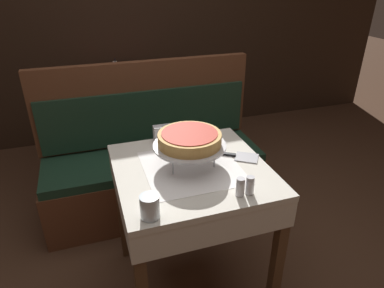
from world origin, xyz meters
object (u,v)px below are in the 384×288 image
at_px(napkin_holder, 163,133).
at_px(deep_dish_pizza, 190,138).
at_px(booth_bench, 154,169).
at_px(salt_shaker, 240,187).
at_px(pizza_pan_stand, 190,146).
at_px(dining_table_front, 192,186).
at_px(water_glass_near, 150,207).
at_px(pepper_shaker, 250,185).
at_px(condiment_caddy, 116,73).
at_px(pizza_server, 236,156).
at_px(dining_table_rear, 126,89).

bearing_deg(napkin_holder, deep_dish_pizza, -77.31).
bearing_deg(booth_bench, salt_shaker, -81.29).
xyz_separation_m(booth_bench, pizza_pan_stand, (0.04, -0.75, 0.56)).
xyz_separation_m(salt_shaker, napkin_holder, (-0.19, 0.60, 0.00)).
height_order(dining_table_front, pizza_pan_stand, pizza_pan_stand).
height_order(dining_table_front, water_glass_near, water_glass_near).
bearing_deg(pepper_shaker, condiment_caddy, 99.86).
bearing_deg(deep_dish_pizza, napkin_holder, 102.69).
xyz_separation_m(booth_bench, pepper_shaker, (0.21, -1.06, 0.50)).
bearing_deg(condiment_caddy, water_glass_near, -93.26).
xyz_separation_m(deep_dish_pizza, water_glass_near, (-0.27, -0.33, -0.09)).
distance_m(pizza_server, napkin_holder, 0.42).
relative_size(booth_bench, pizza_pan_stand, 4.39).
distance_m(dining_table_rear, salt_shaker, 1.88).
xyz_separation_m(dining_table_rear, water_glass_near, (-0.17, -1.88, 0.14)).
bearing_deg(dining_table_front, pizza_pan_stand, 85.84).
bearing_deg(dining_table_front, deep_dish_pizza, 85.84).
bearing_deg(salt_shaker, dining_table_rear, 96.66).
relative_size(booth_bench, pepper_shaker, 18.95).
height_order(dining_table_front, salt_shaker, salt_shaker).
bearing_deg(pepper_shaker, pizza_pan_stand, 118.35).
bearing_deg(pizza_pan_stand, dining_table_rear, 93.52).
bearing_deg(pizza_server, condiment_caddy, 104.49).
height_order(dining_table_rear, pizza_server, pizza_server).
xyz_separation_m(deep_dish_pizza, condiment_caddy, (-0.16, 1.57, -0.09)).
distance_m(booth_bench, water_glass_near, 1.21).
relative_size(dining_table_rear, pizza_pan_stand, 2.22).
bearing_deg(dining_table_rear, pizza_pan_stand, -86.48).
relative_size(pizza_server, water_glass_near, 2.58).
distance_m(booth_bench, pepper_shaker, 1.19).
relative_size(booth_bench, condiment_caddy, 8.94).
bearing_deg(deep_dish_pizza, pizza_pan_stand, -93.58).
relative_size(pepper_shaker, condiment_caddy, 0.47).
height_order(booth_bench, pizza_server, booth_bench).
bearing_deg(pepper_shaker, deep_dish_pizza, 118.35).
xyz_separation_m(pizza_server, water_glass_near, (-0.51, -0.33, 0.04)).
bearing_deg(booth_bench, condiment_caddy, 98.32).
bearing_deg(dining_table_front, salt_shaker, -66.09).
bearing_deg(deep_dish_pizza, salt_shaker, -68.42).
bearing_deg(pizza_server, napkin_holder, 137.15).
height_order(pizza_pan_stand, pizza_server, pizza_pan_stand).
distance_m(dining_table_front, water_glass_near, 0.43).
relative_size(pizza_server, pepper_shaker, 3.04).
distance_m(dining_table_rear, booth_bench, 0.89).
bearing_deg(water_glass_near, napkin_holder, 71.90).
distance_m(pizza_pan_stand, pizza_server, 0.26).
distance_m(dining_table_front, pizza_pan_stand, 0.21).
distance_m(dining_table_rear, napkin_holder, 1.27).
relative_size(dining_table_rear, condiment_caddy, 4.52).
distance_m(dining_table_front, pizza_server, 0.27).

